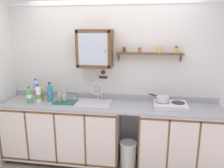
% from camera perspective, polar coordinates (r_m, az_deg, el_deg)
% --- Properties ---
extents(back_wall, '(3.86, 0.07, 2.46)m').
position_cam_1_polar(back_wall, '(3.39, 0.04, 0.66)').
color(back_wall, silver).
rests_on(back_wall, ground).
extents(lower_cabinet_run, '(1.78, 0.60, 0.94)m').
position_cam_1_polar(lower_cabinet_run, '(3.53, -12.86, -12.35)').
color(lower_cabinet_run, black).
rests_on(lower_cabinet_run, ground).
extents(lower_cabinet_run_right, '(1.18, 0.60, 0.94)m').
position_cam_1_polar(lower_cabinet_run_right, '(3.36, 17.46, -14.08)').
color(lower_cabinet_run_right, black).
rests_on(lower_cabinet_run_right, ground).
extents(countertop, '(3.22, 0.62, 0.03)m').
position_cam_1_polar(countertop, '(3.16, -0.84, -5.73)').
color(countertop, '#9EA3A8').
rests_on(countertop, lower_cabinet_run).
extents(backsplash, '(3.22, 0.02, 0.08)m').
position_cam_1_polar(backsplash, '(3.41, -0.05, -3.30)').
color(backsplash, '#9EA3A8').
rests_on(backsplash, countertop).
extents(sink, '(0.52, 0.47, 0.45)m').
position_cam_1_polar(sink, '(3.25, -4.73, -5.46)').
color(sink, silver).
rests_on(sink, countertop).
extents(hot_plate_stove, '(0.46, 0.34, 0.07)m').
position_cam_1_polar(hot_plate_stove, '(3.14, 15.23, -5.43)').
color(hot_plate_stove, silver).
rests_on(hot_plate_stove, countertop).
extents(saucepan, '(0.28, 0.26, 0.08)m').
position_cam_1_polar(saucepan, '(3.13, 13.21, -3.85)').
color(saucepan, silver).
rests_on(saucepan, hot_plate_stove).
extents(bottle_soda_green_0, '(0.09, 0.09, 0.25)m').
position_cam_1_polar(bottle_soda_green_0, '(3.42, -21.13, -2.89)').
color(bottle_soda_green_0, '#4CB266').
rests_on(bottle_soda_green_0, countertop).
extents(bottle_juice_amber_1, '(0.07, 0.07, 0.22)m').
position_cam_1_polar(bottle_juice_amber_1, '(3.49, -18.08, -2.59)').
color(bottle_juice_amber_1, gold).
rests_on(bottle_juice_amber_1, countertop).
extents(bottle_water_blue_2, '(0.08, 0.08, 0.33)m').
position_cam_1_polar(bottle_water_blue_2, '(3.57, -19.48, -1.54)').
color(bottle_water_blue_2, '#8CB7E0').
rests_on(bottle_water_blue_2, countertop).
extents(bottle_detergent_teal_3, '(0.09, 0.09, 0.29)m').
position_cam_1_polar(bottle_detergent_teal_3, '(3.42, -16.17, -2.20)').
color(bottle_detergent_teal_3, teal).
rests_on(bottle_detergent_teal_3, countertop).
extents(bottle_opaque_white_4, '(0.08, 0.08, 0.28)m').
position_cam_1_polar(bottle_opaque_white_4, '(3.38, -18.98, -2.72)').
color(bottle_opaque_white_4, white).
rests_on(bottle_opaque_white_4, countertop).
extents(dish_rack, '(0.33, 0.25, 0.17)m').
position_cam_1_polar(dish_rack, '(3.32, -12.51, -4.25)').
color(dish_rack, '#26664C').
rests_on(dish_rack, countertop).
extents(wall_cabinet, '(0.52, 0.29, 0.55)m').
position_cam_1_polar(wall_cabinet, '(3.20, -4.58, 9.35)').
color(wall_cabinet, brown).
extents(spice_shelf, '(0.97, 0.14, 0.22)m').
position_cam_1_polar(spice_shelf, '(3.19, 9.98, 8.10)').
color(spice_shelf, brown).
extents(warning_sign, '(0.16, 0.01, 0.23)m').
position_cam_1_polar(warning_sign, '(3.36, -2.35, 2.64)').
color(warning_sign, silver).
extents(trash_bin, '(0.25, 0.25, 0.44)m').
position_cam_1_polar(trash_bin, '(3.34, 4.29, -18.44)').
color(trash_bin, silver).
rests_on(trash_bin, ground).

